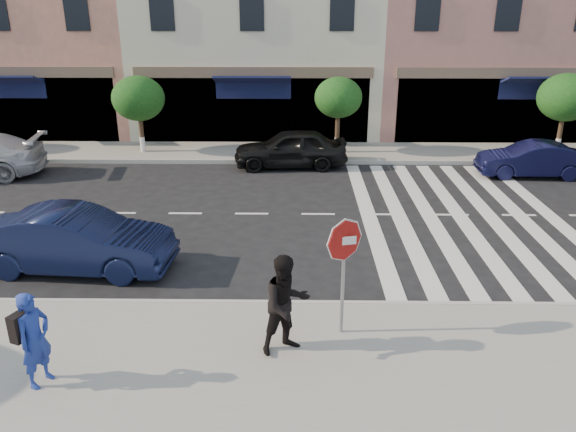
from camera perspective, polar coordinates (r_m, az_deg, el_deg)
The scene contains 13 objects.
ground at distance 13.24m, azimuth -5.02°, elevation -5.97°, with size 120.00×120.00×0.00m, color black.
sidewalk_near at distance 10.03m, azimuth -7.16°, elevation -15.38°, with size 60.00×4.50×0.15m, color gray.
sidewalk_far at distance 23.52m, azimuth -2.43°, elevation 6.50°, with size 60.00×3.00×0.15m, color gray.
building_centre at distance 28.78m, azimuth -2.98°, elevation 20.09°, with size 11.00×9.00×11.00m, color beige.
street_tree_wb at distance 23.68m, azimuth -14.97°, elevation 11.44°, with size 2.10×2.10×3.06m.
street_tree_c at distance 22.88m, azimuth 5.14°, elevation 11.86°, with size 1.90×1.90×3.04m.
street_tree_ea at distance 25.18m, azimuth 26.40°, elevation 10.72°, with size 2.20×2.20×3.19m.
stop_sign at distance 10.05m, azimuth 5.73°, elevation -3.53°, with size 0.79×0.23×2.30m.
photographer at distance 9.98m, azimuth -24.33°, elevation -11.36°, with size 0.60×0.39×1.64m, color navy.
walker at distance 9.86m, azimuth -0.17°, elevation -8.98°, with size 0.89×0.70×1.84m, color black.
car_near_mid at distance 14.04m, azimuth -20.73°, elevation -2.36°, with size 1.57×4.51×1.49m, color #0E1433.
car_far_mid at distance 21.48m, azimuth 0.24°, elevation 6.89°, with size 1.72×4.27×1.45m, color black.
car_far_right at distance 22.14m, azimuth 23.53°, elevation 5.28°, with size 1.33×3.81×1.25m, color black.
Camera 1 is at (1.32, -11.72, 6.02)m, focal length 35.00 mm.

